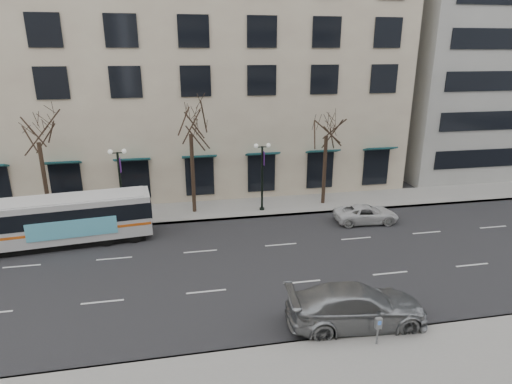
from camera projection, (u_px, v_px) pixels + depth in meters
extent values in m
plane|color=black|center=(203.00, 270.00, 23.64)|extent=(160.00, 160.00, 0.00)
cube|color=gray|center=(260.00, 207.00, 32.89)|extent=(80.00, 4.00, 0.15)
cube|color=#BCA990|center=(160.00, 45.00, 39.07)|extent=(40.00, 20.00, 24.00)
cylinder|color=black|center=(45.00, 184.00, 29.17)|extent=(0.28, 0.28, 5.74)
cylinder|color=black|center=(193.00, 175.00, 30.90)|extent=(0.28, 0.28, 5.95)
cylinder|color=black|center=(324.00, 171.00, 32.75)|extent=(0.28, 0.28, 5.46)
cylinder|color=black|center=(121.00, 187.00, 29.61)|extent=(0.16, 0.16, 5.00)
cylinder|color=black|center=(124.00, 219.00, 30.35)|extent=(0.36, 0.36, 0.30)
cube|color=black|center=(117.00, 153.00, 28.84)|extent=(0.90, 0.06, 0.06)
sphere|color=silver|center=(110.00, 152.00, 28.73)|extent=(0.32, 0.32, 0.32)
sphere|color=silver|center=(124.00, 151.00, 28.89)|extent=(0.32, 0.32, 0.32)
cube|color=#4F1F77|center=(120.00, 165.00, 29.13)|extent=(0.04, 0.45, 1.00)
cylinder|color=black|center=(262.00, 180.00, 31.38)|extent=(0.16, 0.16, 5.00)
cylinder|color=black|center=(262.00, 210.00, 32.12)|extent=(0.36, 0.36, 0.30)
cube|color=black|center=(262.00, 147.00, 30.61)|extent=(0.90, 0.06, 0.06)
sphere|color=silver|center=(256.00, 146.00, 30.49)|extent=(0.32, 0.32, 0.32)
sphere|color=silver|center=(268.00, 145.00, 30.65)|extent=(0.32, 0.32, 0.32)
cube|color=#4F1F77|center=(264.00, 158.00, 30.90)|extent=(0.04, 0.45, 1.00)
cube|color=silver|center=(57.00, 219.00, 26.20)|extent=(11.31, 3.64, 2.55)
cube|color=black|center=(61.00, 241.00, 26.66)|extent=(10.40, 3.25, 0.42)
cube|color=black|center=(61.00, 213.00, 26.16)|extent=(10.87, 3.63, 1.02)
cube|color=#DB5B14|center=(58.00, 226.00, 26.34)|extent=(11.20, 3.66, 0.17)
cube|color=#60CBEA|center=(72.00, 229.00, 25.43)|extent=(5.07, 0.63, 1.11)
cube|color=silver|center=(54.00, 199.00, 25.79)|extent=(10.73, 3.34, 0.07)
cylinder|color=black|center=(107.00, 239.00, 26.40)|extent=(0.95, 0.36, 0.93)
cylinder|color=black|center=(108.00, 226.00, 28.33)|extent=(0.95, 0.36, 0.93)
cylinder|color=black|center=(135.00, 236.00, 26.87)|extent=(0.95, 0.36, 0.93)
cylinder|color=black|center=(134.00, 223.00, 28.80)|extent=(0.95, 0.36, 0.93)
imported|color=#929699|center=(357.00, 306.00, 18.69)|extent=(6.37, 2.98, 1.80)
imported|color=silver|center=(366.00, 214.00, 30.01)|extent=(4.58, 2.36, 1.24)
cylinder|color=gray|center=(377.00, 335.00, 17.32)|extent=(0.07, 0.07, 0.84)
cube|color=gray|center=(378.00, 323.00, 17.15)|extent=(0.26, 0.17, 0.47)
cube|color=blue|center=(380.00, 323.00, 17.05)|extent=(0.13, 0.02, 0.17)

